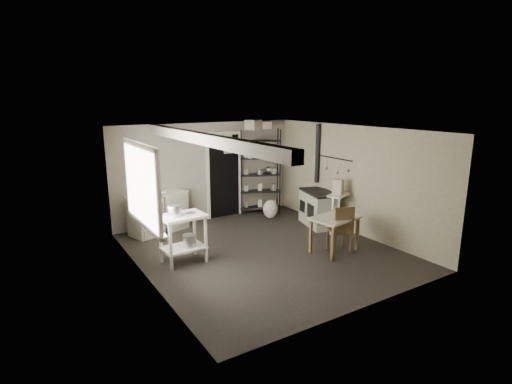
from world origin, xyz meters
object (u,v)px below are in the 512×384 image
base_cabinets (158,211)px  stove (318,207)px  shelf_rack (260,176)px  prep_table (183,241)px  flour_sack (270,208)px  work_table (334,232)px  chair (340,227)px  stockpot (174,212)px

base_cabinets → stove: 3.57m
shelf_rack → stove: (0.55, -1.62, -0.51)m
prep_table → stove: prep_table is taller
base_cabinets → stove: (3.24, -1.49, -0.02)m
base_cabinets → flour_sack: base_cabinets is taller
work_table → chair: (0.08, -0.06, 0.10)m
prep_table → stockpot: stockpot is taller
stove → chair: (-0.73, -1.46, 0.04)m
stove → flour_sack: size_ratio=2.25×
stove → chair: chair is taller
base_cabinets → shelf_rack: size_ratio=0.62×
shelf_rack → stove: bearing=-46.5°
stockpot → shelf_rack: 3.60m
prep_table → stove: 3.44m
prep_table → chair: (2.69, -1.08, 0.08)m
prep_table → work_table: prep_table is taller
chair → prep_table: bearing=176.9°
base_cabinets → flour_sack: 2.67m
base_cabinets → stove: size_ratio=1.29×
chair → flour_sack: 2.52m
stockpot → flour_sack: (2.94, 1.41, -0.70)m
stove → base_cabinets: bearing=170.3°
prep_table → shelf_rack: bearing=34.8°
chair → flour_sack: size_ratio=2.05×
flour_sack → prep_table: bearing=-153.2°
stockpot → work_table: 2.99m
prep_table → flour_sack: (2.81, 1.42, -0.16)m
flour_sack → chair: bearing=-92.7°
shelf_rack → flour_sack: shelf_rack is taller
prep_table → flour_sack: prep_table is taller
work_table → flour_sack: work_table is taller
shelf_rack → work_table: (-0.26, -3.02, -0.57)m
stockpot → chair: (2.82, -1.09, -0.45)m
shelf_rack → prep_table: bearing=-120.5°
shelf_rack → flour_sack: bearing=-71.2°
stockpot → base_cabinets: bearing=80.3°
stove → flour_sack: stove is taller
stove → prep_table: bearing=-158.7°
prep_table → base_cabinets: 1.87m
shelf_rack → work_table: bearing=-70.2°
work_table → flour_sack: (0.20, 2.44, -0.14)m
stove → stockpot: bearing=-159.1°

